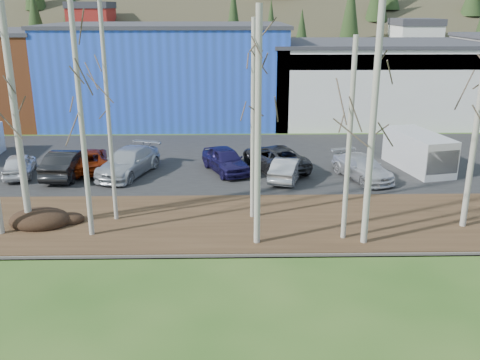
{
  "coord_description": "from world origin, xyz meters",
  "views": [
    {
      "loc": [
        -0.72,
        -8.83,
        9.79
      ],
      "look_at": [
        -0.26,
        13.43,
        2.5
      ],
      "focal_mm": 40.0,
      "sensor_mm": 36.0,
      "label": 1
    }
  ],
  "objects_px": {
    "car_1": "(68,163)",
    "car_6": "(275,157)",
    "car_0": "(19,165)",
    "car_2": "(90,160)",
    "car_3": "(128,162)",
    "car_7": "(362,167)",
    "car_5": "(287,169)",
    "van_white": "(421,152)",
    "car_4": "(226,160)"
  },
  "relations": [
    {
      "from": "car_1",
      "to": "car_6",
      "type": "relative_size",
      "value": 0.89
    },
    {
      "from": "car_0",
      "to": "car_2",
      "type": "xyz_separation_m",
      "value": [
        3.89,
        1.05,
        -0.01
      ]
    },
    {
      "from": "car_3",
      "to": "car_6",
      "type": "relative_size",
      "value": 0.98
    },
    {
      "from": "car_2",
      "to": "car_7",
      "type": "relative_size",
      "value": 1.02
    },
    {
      "from": "car_7",
      "to": "car_6",
      "type": "bearing_deg",
      "value": 138.28
    },
    {
      "from": "car_0",
      "to": "car_1",
      "type": "xyz_separation_m",
      "value": [
        2.91,
        -0.12,
        0.13
      ]
    },
    {
      "from": "car_5",
      "to": "car_2",
      "type": "bearing_deg",
      "value": 7.71
    },
    {
      "from": "car_3",
      "to": "van_white",
      "type": "bearing_deg",
      "value": 20.55
    },
    {
      "from": "car_3",
      "to": "car_7",
      "type": "xyz_separation_m",
      "value": [
        13.75,
        -1.04,
        -0.1
      ]
    },
    {
      "from": "car_2",
      "to": "car_3",
      "type": "xyz_separation_m",
      "value": [
        2.55,
        -0.99,
        0.11
      ]
    },
    {
      "from": "car_0",
      "to": "car_4",
      "type": "distance_m",
      "value": 12.24
    },
    {
      "from": "car_5",
      "to": "van_white",
      "type": "distance_m",
      "value": 8.54
    },
    {
      "from": "car_4",
      "to": "car_7",
      "type": "height_order",
      "value": "car_4"
    },
    {
      "from": "car_2",
      "to": "car_5",
      "type": "distance_m",
      "value": 12.1
    },
    {
      "from": "car_6",
      "to": "van_white",
      "type": "relative_size",
      "value": 1.0
    },
    {
      "from": "car_0",
      "to": "car_5",
      "type": "distance_m",
      "value": 15.83
    },
    {
      "from": "car_1",
      "to": "car_4",
      "type": "bearing_deg",
      "value": -171.79
    },
    {
      "from": "car_2",
      "to": "car_7",
      "type": "distance_m",
      "value": 16.43
    },
    {
      "from": "car_0",
      "to": "car_7",
      "type": "distance_m",
      "value": 20.21
    },
    {
      "from": "car_1",
      "to": "car_5",
      "type": "distance_m",
      "value": 12.92
    },
    {
      "from": "car_7",
      "to": "car_3",
      "type": "bearing_deg",
      "value": 155.72
    },
    {
      "from": "car_5",
      "to": "car_6",
      "type": "xyz_separation_m",
      "value": [
        -0.54,
        2.08,
        0.1
      ]
    },
    {
      "from": "car_0",
      "to": "car_5",
      "type": "relative_size",
      "value": 0.99
    },
    {
      "from": "car_2",
      "to": "car_6",
      "type": "distance_m",
      "value": 11.37
    },
    {
      "from": "car_2",
      "to": "van_white",
      "type": "height_order",
      "value": "van_white"
    },
    {
      "from": "car_3",
      "to": "car_5",
      "type": "relative_size",
      "value": 1.34
    },
    {
      "from": "car_7",
      "to": "car_2",
      "type": "bearing_deg",
      "value": 152.93
    },
    {
      "from": "car_1",
      "to": "van_white",
      "type": "relative_size",
      "value": 0.9
    },
    {
      "from": "car_0",
      "to": "car_1",
      "type": "height_order",
      "value": "car_1"
    },
    {
      "from": "van_white",
      "to": "car_4",
      "type": "bearing_deg",
      "value": 168.31
    },
    {
      "from": "car_1",
      "to": "car_4",
      "type": "height_order",
      "value": "car_1"
    },
    {
      "from": "car_1",
      "to": "car_5",
      "type": "bearing_deg",
      "value": -179.94
    },
    {
      "from": "car_2",
      "to": "van_white",
      "type": "bearing_deg",
      "value": 162.65
    },
    {
      "from": "car_1",
      "to": "car_6",
      "type": "distance_m",
      "value": 12.4
    },
    {
      "from": "car_0",
      "to": "car_3",
      "type": "height_order",
      "value": "car_3"
    },
    {
      "from": "car_0",
      "to": "car_4",
      "type": "xyz_separation_m",
      "value": [
        12.22,
        0.5,
        0.07
      ]
    },
    {
      "from": "car_6",
      "to": "car_2",
      "type": "bearing_deg",
      "value": -22.51
    },
    {
      "from": "car_3",
      "to": "car_0",
      "type": "bearing_deg",
      "value": -160.94
    },
    {
      "from": "car_6",
      "to": "car_0",
      "type": "bearing_deg",
      "value": -18.48
    },
    {
      "from": "car_3",
      "to": "van_white",
      "type": "xyz_separation_m",
      "value": [
        17.7,
        0.62,
        0.34
      ]
    },
    {
      "from": "car_0",
      "to": "car_7",
      "type": "bearing_deg",
      "value": 165.57
    },
    {
      "from": "car_5",
      "to": "car_7",
      "type": "distance_m",
      "value": 4.4
    },
    {
      "from": "car_2",
      "to": "car_5",
      "type": "height_order",
      "value": "car_2"
    },
    {
      "from": "car_0",
      "to": "car_4",
      "type": "bearing_deg",
      "value": 170.72
    },
    {
      "from": "car_3",
      "to": "car_1",
      "type": "bearing_deg",
      "value": -158.64
    },
    {
      "from": "car_2",
      "to": "car_3",
      "type": "height_order",
      "value": "car_3"
    },
    {
      "from": "car_6",
      "to": "car_7",
      "type": "bearing_deg",
      "value": 136.06
    },
    {
      "from": "car_1",
      "to": "car_7",
      "type": "bearing_deg",
      "value": -178.48
    },
    {
      "from": "car_0",
      "to": "car_5",
      "type": "height_order",
      "value": "car_0"
    },
    {
      "from": "car_5",
      "to": "car_0",
      "type": "bearing_deg",
      "value": 13.96
    }
  ]
}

